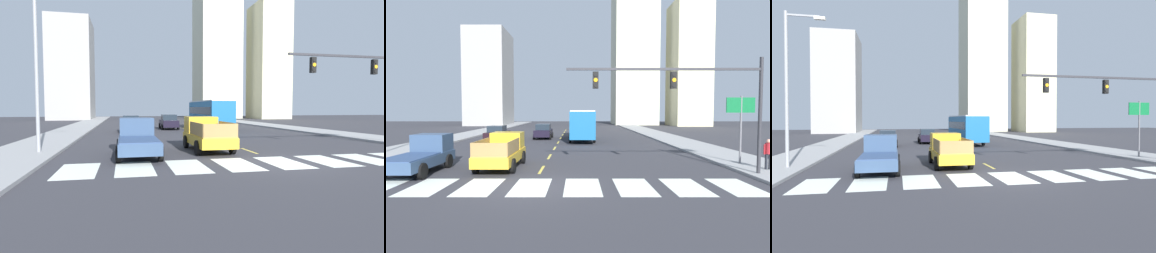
# 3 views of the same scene
# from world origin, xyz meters

# --- Properties ---
(ground_plane) EXTENTS (160.00, 160.00, 0.00)m
(ground_plane) POSITION_xyz_m (0.00, 0.00, 0.00)
(ground_plane) COLOR #333339
(sidewalk_right) EXTENTS (3.94, 110.00, 0.15)m
(sidewalk_right) POSITION_xyz_m (12.60, 18.00, 0.07)
(sidewalk_right) COLOR #969697
(sidewalk_right) RESTS_ON ground
(sidewalk_left) EXTENTS (3.94, 110.00, 0.15)m
(sidewalk_left) POSITION_xyz_m (-12.60, 18.00, 0.07)
(sidewalk_left) COLOR #969697
(sidewalk_left) RESTS_ON ground
(crosswalk_stripe_0) EXTENTS (1.57, 3.28, 0.01)m
(crosswalk_stripe_0) POSITION_xyz_m (-9.01, 0.00, 0.00)
(crosswalk_stripe_0) COLOR white
(crosswalk_stripe_0) RESTS_ON ground
(crosswalk_stripe_1) EXTENTS (1.57, 3.28, 0.01)m
(crosswalk_stripe_1) POSITION_xyz_m (-6.76, 0.00, 0.00)
(crosswalk_stripe_1) COLOR white
(crosswalk_stripe_1) RESTS_ON ground
(crosswalk_stripe_2) EXTENTS (1.57, 3.28, 0.01)m
(crosswalk_stripe_2) POSITION_xyz_m (-4.50, 0.00, 0.00)
(crosswalk_stripe_2) COLOR white
(crosswalk_stripe_2) RESTS_ON ground
(crosswalk_stripe_3) EXTENTS (1.57, 3.28, 0.01)m
(crosswalk_stripe_3) POSITION_xyz_m (-2.25, 0.00, 0.00)
(crosswalk_stripe_3) COLOR white
(crosswalk_stripe_3) RESTS_ON ground
(crosswalk_stripe_4) EXTENTS (1.57, 3.28, 0.01)m
(crosswalk_stripe_4) POSITION_xyz_m (0.00, 0.00, 0.00)
(crosswalk_stripe_4) COLOR white
(crosswalk_stripe_4) RESTS_ON ground
(crosswalk_stripe_5) EXTENTS (1.57, 3.28, 0.01)m
(crosswalk_stripe_5) POSITION_xyz_m (2.25, 0.00, 0.00)
(crosswalk_stripe_5) COLOR white
(crosswalk_stripe_5) RESTS_ON ground
(crosswalk_stripe_6) EXTENTS (1.57, 3.28, 0.01)m
(crosswalk_stripe_6) POSITION_xyz_m (4.50, 0.00, 0.00)
(crosswalk_stripe_6) COLOR white
(crosswalk_stripe_6) RESTS_ON ground
(crosswalk_stripe_7) EXTENTS (1.57, 3.28, 0.01)m
(crosswalk_stripe_7) POSITION_xyz_m (6.76, 0.00, 0.00)
(crosswalk_stripe_7) COLOR white
(crosswalk_stripe_7) RESTS_ON ground
(lane_dash_0) EXTENTS (0.16, 2.40, 0.01)m
(lane_dash_0) POSITION_xyz_m (0.00, 4.00, 0.00)
(lane_dash_0) COLOR #DAC24D
(lane_dash_0) RESTS_ON ground
(lane_dash_1) EXTENTS (0.16, 2.40, 0.01)m
(lane_dash_1) POSITION_xyz_m (0.00, 9.00, 0.00)
(lane_dash_1) COLOR #DAC24D
(lane_dash_1) RESTS_ON ground
(lane_dash_2) EXTENTS (0.16, 2.40, 0.01)m
(lane_dash_2) POSITION_xyz_m (0.00, 14.00, 0.00)
(lane_dash_2) COLOR #DAC24D
(lane_dash_2) RESTS_ON ground
(lane_dash_3) EXTENTS (0.16, 2.40, 0.01)m
(lane_dash_3) POSITION_xyz_m (0.00, 19.00, 0.00)
(lane_dash_3) COLOR #DAC24D
(lane_dash_3) RESTS_ON ground
(lane_dash_4) EXTENTS (0.16, 2.40, 0.01)m
(lane_dash_4) POSITION_xyz_m (0.00, 24.00, 0.00)
(lane_dash_4) COLOR #DAC24D
(lane_dash_4) RESTS_ON ground
(lane_dash_5) EXTENTS (0.16, 2.40, 0.01)m
(lane_dash_5) POSITION_xyz_m (0.00, 29.00, 0.00)
(lane_dash_5) COLOR #DAC24D
(lane_dash_5) RESTS_ON ground
(lane_dash_6) EXTENTS (0.16, 2.40, 0.01)m
(lane_dash_6) POSITION_xyz_m (0.00, 34.00, 0.00)
(lane_dash_6) COLOR #DAC24D
(lane_dash_6) RESTS_ON ground
(lane_dash_7) EXTENTS (0.16, 2.40, 0.01)m
(lane_dash_7) POSITION_xyz_m (0.00, 39.00, 0.00)
(lane_dash_7) COLOR #DAC24D
(lane_dash_7) RESTS_ON ground
(pickup_stakebed) EXTENTS (2.18, 5.20, 1.96)m
(pickup_stakebed) POSITION_xyz_m (-2.38, 4.95, 0.94)
(pickup_stakebed) COLOR gold
(pickup_stakebed) RESTS_ON ground
(pickup_dark) EXTENTS (2.18, 5.20, 1.96)m
(pickup_dark) POSITION_xyz_m (-6.46, 3.56, 0.92)
(pickup_dark) COLOR #33496A
(pickup_dark) RESTS_ON ground
(city_bus) EXTENTS (2.72, 10.80, 3.32)m
(city_bus) POSITION_xyz_m (2.49, 21.71, 1.95)
(city_bus) COLOR #185D96
(city_bus) RESTS_ON ground
(sedan_far) EXTENTS (2.02, 4.40, 1.72)m
(sedan_far) POSITION_xyz_m (-6.46, 19.66, 0.86)
(sedan_far) COLOR black
(sedan_far) RESTS_ON ground
(sedan_mid) EXTENTS (2.02, 4.40, 1.72)m
(sedan_mid) POSITION_xyz_m (-1.99, 23.38, 0.86)
(sedan_mid) COLOR black
(sedan_mid) RESTS_ON ground
(traffic_signal_gantry) EXTENTS (9.86, 0.27, 6.00)m
(traffic_signal_gantry) POSITION_xyz_m (8.03, 2.27, 4.23)
(traffic_signal_gantry) COLOR #2D2D33
(traffic_signal_gantry) RESTS_ON ground
(direction_sign_green) EXTENTS (1.70, 0.12, 4.20)m
(direction_sign_green) POSITION_xyz_m (11.76, 5.20, 3.03)
(direction_sign_green) COLOR slate
(direction_sign_green) RESTS_ON ground
(streetlight_left) EXTENTS (2.20, 0.28, 9.00)m
(streetlight_left) POSITION_xyz_m (-11.49, 4.96, 4.97)
(streetlight_left) COLOR gray
(streetlight_left) RESTS_ON ground
(tower_tall_centre) EXTENTS (9.49, 11.28, 59.24)m
(tower_tall_centre) POSITION_xyz_m (15.05, 60.97, 29.62)
(tower_tall_centre) COLOR beige
(tower_tall_centre) RESTS_ON ground
(block_mid_left) EXTENTS (7.20, 9.26, 26.01)m
(block_mid_left) POSITION_xyz_m (25.63, 54.50, 13.00)
(block_mid_left) COLOR beige
(block_mid_left) RESTS_ON ground
(block_mid_right) EXTENTS (8.41, 11.98, 20.77)m
(block_mid_right) POSITION_xyz_m (-17.77, 57.96, 10.39)
(block_mid_right) COLOR #999795
(block_mid_right) RESTS_ON ground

